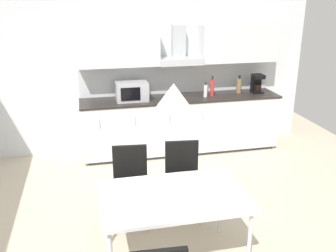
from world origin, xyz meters
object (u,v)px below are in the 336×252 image
coffee_maker (257,83)px  bottle_white (206,91)px  dining_table (173,199)px  chair_far_left (131,177)px  microwave (132,91)px  bottle_brown (239,85)px  bottle_red (212,87)px  chair_far_right (183,172)px  pendant_lamp (174,96)px

coffee_maker → bottle_white: coffee_maker is taller
dining_table → chair_far_left: size_ratio=1.52×
microwave → bottle_brown: size_ratio=1.67×
coffee_maker → chair_far_left: (-2.33, -1.84, -0.52)m
coffee_maker → bottle_red: size_ratio=0.95×
microwave → chair_far_left: 1.90m
chair_far_right → pendant_lamp: (-0.31, -0.81, 1.11)m
microwave → chair_far_right: size_ratio=0.55×
dining_table → microwave: bearing=90.5°
dining_table → pendant_lamp: size_ratio=4.13×
chair_far_right → chair_far_left: 0.60m
pendant_lamp → dining_table: bearing=180.0°
bottle_brown → chair_far_left: bearing=-137.4°
microwave → dining_table: microwave is taller
bottle_brown → pendant_lamp: bearing=-123.1°
microwave → chair_far_left: (-0.27, -1.81, -0.51)m
chair_far_left → coffee_maker: bearing=38.3°
bottle_white → chair_far_right: size_ratio=0.27×
coffee_maker → bottle_red: bearing=-176.3°
coffee_maker → bottle_white: size_ratio=1.30×
microwave → bottle_white: (1.16, -0.05, -0.04)m
bottle_red → dining_table: bottle_red is taller
chair_far_left → microwave: bearing=81.6°
microwave → dining_table: (0.02, -2.62, -0.36)m
microwave → bottle_red: (1.27, -0.02, -0.00)m
bottle_brown → dining_table: 3.21m
bottle_brown → pendant_lamp: (-1.74, -2.68, 0.62)m
bottle_red → chair_far_left: bottle_red is taller
bottle_brown → chair_far_right: bearing=-127.5°
coffee_maker → bottle_white: (-0.90, -0.08, -0.05)m
microwave → coffee_maker: coffee_maker is taller
bottle_brown → dining_table: size_ratio=0.22×
dining_table → pendant_lamp: pendant_lamp is taller
bottle_brown → chair_far_left: 2.81m
bottle_white → chair_far_left: bearing=-129.0°
coffee_maker → chair_far_right: size_ratio=0.34×
microwave → coffee_maker: size_ratio=1.60×
bottle_red → dining_table: 2.90m
microwave → chair_far_right: bearing=-79.8°
coffee_maker → bottle_red: bottle_red is taller
dining_table → chair_far_right: chair_far_right is taller
chair_far_left → pendant_lamp: pendant_lamp is taller
coffee_maker → chair_far_right: (-1.73, -1.84, -0.52)m
microwave → bottle_white: bearing=-2.6°
dining_table → chair_far_left: bearing=109.7°
dining_table → chair_far_left: chair_far_left is taller
bottle_brown → chair_far_left: bottle_brown is taller
chair_far_left → bottle_red: bearing=49.2°
coffee_maker → chair_far_left: coffee_maker is taller
coffee_maker → dining_table: 3.36m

